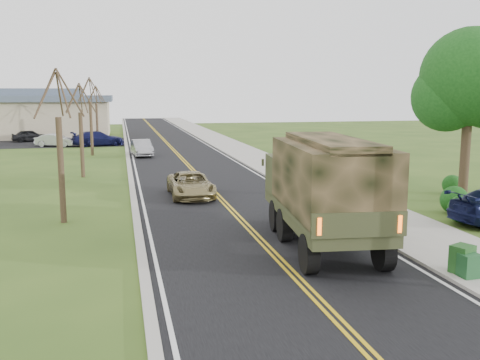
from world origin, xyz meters
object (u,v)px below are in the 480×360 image
object	(u,v)px
military_truck	(324,185)
sedan_silver	(142,148)
suv_champagne	(191,185)
utility_box_near	(462,259)
utility_box_far	(470,266)

from	to	relation	value
military_truck	sedan_silver	xyz separation A→B (m)	(-4.82, 28.04, -1.46)
military_truck	suv_champagne	size ratio (longest dim) A/B	1.73
utility_box_near	utility_box_far	world-z (taller)	utility_box_near
sedan_silver	utility_box_near	world-z (taller)	sedan_silver
military_truck	sedan_silver	bearing A→B (deg)	105.26
sedan_silver	utility_box_far	world-z (taller)	sedan_silver
utility_box_near	utility_box_far	xyz separation A→B (m)	(0.00, -0.35, -0.07)
military_truck	suv_champagne	bearing A→B (deg)	113.44
sedan_silver	utility_box_far	bearing A→B (deg)	-81.82
suv_champagne	sedan_silver	distance (m)	18.36
utility_box_near	utility_box_far	distance (m)	0.36
utility_box_near	military_truck	bearing A→B (deg)	103.51
suv_champagne	sedan_silver	xyz separation A→B (m)	(-1.66, 18.28, 0.06)
utility_box_far	suv_champagne	bearing A→B (deg)	109.86
military_truck	utility_box_far	xyz separation A→B (m)	(2.78, -3.91, -1.71)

